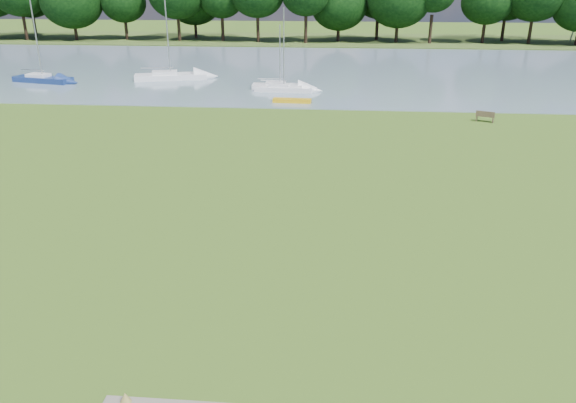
# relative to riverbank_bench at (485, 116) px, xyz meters

# --- Properties ---
(ground) EXTENTS (220.00, 220.00, 0.00)m
(ground) POSITION_rel_riverbank_bench_xyz_m (-15.09, -19.05, -0.43)
(ground) COLOR #5A7226
(river) EXTENTS (220.00, 40.00, 0.10)m
(river) POSITION_rel_riverbank_bench_xyz_m (-15.09, 22.95, -0.43)
(river) COLOR gray
(river) RESTS_ON ground
(far_bank) EXTENTS (220.00, 20.00, 0.40)m
(far_bank) POSITION_rel_riverbank_bench_xyz_m (-15.09, 52.95, -0.43)
(far_bank) COLOR #4C6626
(far_bank) RESTS_ON ground
(riverbank_bench) EXTENTS (1.43, 0.88, 0.85)m
(riverbank_bench) POSITION_rel_riverbank_bench_xyz_m (0.00, 0.00, 0.00)
(riverbank_bench) COLOR brown
(riverbank_bench) RESTS_ON ground
(kayak) EXTENTS (3.36, 0.96, 0.33)m
(kayak) POSITION_rel_riverbank_bench_xyz_m (-15.13, 5.29, -0.21)
(kayak) COLOR gold
(kayak) RESTS_ON river
(sailboat_0) EXTENTS (5.58, 1.90, 7.59)m
(sailboat_0) POSITION_rel_riverbank_bench_xyz_m (-16.36, 10.18, 0.04)
(sailboat_0) COLOR white
(sailboat_0) RESTS_ON river
(sailboat_1) EXTENTS (7.67, 3.93, 9.58)m
(sailboat_1) POSITION_rel_riverbank_bench_xyz_m (-28.86, 15.41, 0.14)
(sailboat_1) COLOR white
(sailboat_1) RESTS_ON river
(sailboat_3) EXTENTS (5.41, 1.62, 5.98)m
(sailboat_3) POSITION_rel_riverbank_bench_xyz_m (-16.84, 11.31, 0.01)
(sailboat_3) COLOR white
(sailboat_3) RESTS_ON river
(sailboat_5) EXTENTS (6.51, 3.09, 8.32)m
(sailboat_5) POSITION_rel_riverbank_bench_xyz_m (-41.46, 12.69, 0.13)
(sailboat_5) COLOR navy
(sailboat_5) RESTS_ON river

